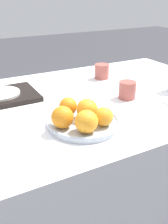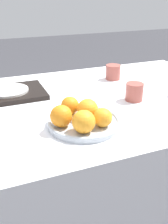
{
  "view_description": "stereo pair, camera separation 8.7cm",
  "coord_description": "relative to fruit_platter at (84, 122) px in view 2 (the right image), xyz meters",
  "views": [
    {
      "loc": [
        -0.51,
        -0.91,
        1.12
      ],
      "look_at": [
        -0.14,
        -0.21,
        0.75
      ],
      "focal_mm": 42.0,
      "sensor_mm": 36.0,
      "label": 1
    },
    {
      "loc": [
        -0.44,
        -0.95,
        1.12
      ],
      "look_at": [
        -0.14,
        -0.21,
        0.75
      ],
      "focal_mm": 42.0,
      "sensor_mm": 36.0,
      "label": 2
    }
  ],
  "objects": [
    {
      "name": "orange_2",
      "position": [
        0.04,
        -0.06,
        0.04
      ],
      "size": [
        0.06,
        0.06,
        0.06
      ],
      "color": "orange",
      "rests_on": "fruit_platter"
    },
    {
      "name": "side_plate",
      "position": [
        -0.2,
        0.38,
        0.01
      ],
      "size": [
        0.17,
        0.17,
        0.01
      ],
      "color": "silver",
      "rests_on": "serving_tray"
    },
    {
      "name": "orange_1",
      "position": [
        -0.08,
        -0.01,
        0.04
      ],
      "size": [
        0.07,
        0.07,
        0.07
      ],
      "color": "orange",
      "rests_on": "fruit_platter"
    },
    {
      "name": "orange_4",
      "position": [
        -0.02,
        0.07,
        0.04
      ],
      "size": [
        0.06,
        0.06,
        0.06
      ],
      "color": "orange",
      "rests_on": "fruit_platter"
    },
    {
      "name": "table",
      "position": [
        0.14,
        0.21,
        -0.36
      ],
      "size": [
        1.36,
        0.87,
        0.7
      ],
      "color": "white",
      "rests_on": "ground_plane"
    },
    {
      "name": "cup_0",
      "position": [
        0.33,
        0.42,
        0.03
      ],
      "size": [
        0.07,
        0.07,
        0.07
      ],
      "color": "#9E4C42",
      "rests_on": "table"
    },
    {
      "name": "cup_1",
      "position": [
        0.28,
        0.13,
        0.02
      ],
      "size": [
        0.07,
        0.07,
        0.07
      ],
      "color": "#9E4C42",
      "rests_on": "table"
    },
    {
      "name": "fruit_platter",
      "position": [
        0.0,
        0.0,
        0.0
      ],
      "size": [
        0.25,
        0.25,
        0.02
      ],
      "color": "#B2BCC6",
      "rests_on": "table"
    },
    {
      "name": "serving_tray",
      "position": [
        -0.2,
        0.38,
        -0.0
      ],
      "size": [
        0.3,
        0.23,
        0.02
      ],
      "color": "black",
      "rests_on": "table"
    },
    {
      "name": "orange_0",
      "position": [
        0.02,
        0.01,
        0.04
      ],
      "size": [
        0.07,
        0.07,
        0.07
      ],
      "color": "orange",
      "rests_on": "fruit_platter"
    },
    {
      "name": "ground_plane",
      "position": [
        0.14,
        0.21,
        -0.72
      ],
      "size": [
        12.0,
        12.0,
        0.0
      ],
      "primitive_type": "plane",
      "color": "#38383D"
    },
    {
      "name": "orange_3",
      "position": [
        -0.03,
        -0.07,
        0.04
      ],
      "size": [
        0.07,
        0.07,
        0.07
      ],
      "color": "orange",
      "rests_on": "fruit_platter"
    }
  ]
}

